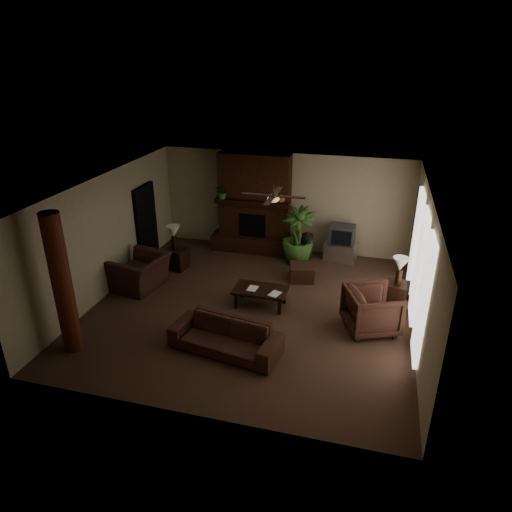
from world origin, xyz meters
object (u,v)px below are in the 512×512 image
(ottoman, at_px, (302,272))
(lamp_right, at_px, (400,266))
(armchair_left, at_px, (140,267))
(sofa, at_px, (225,331))
(floor_plant, at_px, (298,247))
(log_column, at_px, (62,285))
(floor_vase, at_px, (307,244))
(lamp_left, at_px, (173,233))
(side_table_right, at_px, (396,294))
(side_table_left, at_px, (177,259))
(armchair_right, at_px, (372,308))
(coffee_table, at_px, (260,291))
(tv_stand, at_px, (340,251))

(ottoman, bearing_deg, lamp_right, -18.02)
(armchair_left, xyz_separation_m, ottoman, (3.74, 1.40, -0.34))
(sofa, bearing_deg, floor_plant, 91.70)
(floor_plant, distance_m, lamp_right, 3.17)
(floor_plant, height_order, lamp_right, lamp_right)
(log_column, xyz_separation_m, floor_vase, (3.71, 5.39, -0.97))
(armchair_left, distance_m, lamp_right, 6.08)
(ottoman, xyz_separation_m, lamp_right, (2.28, -0.74, 0.80))
(floor_plant, bearing_deg, log_column, -124.80)
(ottoman, bearing_deg, lamp_left, -176.67)
(sofa, bearing_deg, side_table_right, 49.32)
(side_table_right, bearing_deg, side_table_left, 174.85)
(lamp_right, bearing_deg, floor_vase, 138.93)
(armchair_right, relative_size, floor_vase, 1.34)
(armchair_right, relative_size, floor_plant, 0.66)
(log_column, distance_m, coffee_table, 4.15)
(floor_vase, distance_m, side_table_left, 3.57)
(log_column, bearing_deg, armchair_left, 88.40)
(log_column, height_order, armchair_left, log_column)
(sofa, relative_size, armchair_left, 1.72)
(floor_plant, xyz_separation_m, lamp_left, (-3.06, -1.20, 0.57))
(sofa, relative_size, lamp_left, 3.30)
(armchair_right, xyz_separation_m, lamp_left, (-5.13, 1.70, 0.49))
(floor_vase, bearing_deg, armchair_left, -143.02)
(armchair_right, distance_m, lamp_right, 1.35)
(armchair_left, bearing_deg, log_column, 8.21)
(coffee_table, bearing_deg, lamp_right, 14.84)
(lamp_left, xyz_separation_m, side_table_right, (5.65, -0.50, -0.73))
(side_table_right, bearing_deg, armchair_left, -173.41)
(tv_stand, bearing_deg, log_column, -119.93)
(coffee_table, bearing_deg, armchair_left, 177.50)
(tv_stand, bearing_deg, side_table_right, -46.23)
(tv_stand, bearing_deg, side_table_left, -147.92)
(armchair_right, height_order, floor_plant, armchair_right)
(armchair_right, distance_m, ottoman, 2.61)
(ottoman, bearing_deg, floor_plant, 106.60)
(side_table_left, height_order, lamp_right, lamp_right)
(sofa, distance_m, coffee_table, 1.83)
(sofa, height_order, lamp_left, lamp_left)
(ottoman, xyz_separation_m, floor_vase, (-0.11, 1.34, 0.23))
(tv_stand, bearing_deg, armchair_left, -137.73)
(coffee_table, distance_m, floor_plant, 2.57)
(armchair_left, bearing_deg, tv_stand, 132.04)
(ottoman, relative_size, floor_plant, 0.39)
(side_table_left, relative_size, side_table_right, 1.00)
(sofa, relative_size, coffee_table, 1.79)
(ottoman, relative_size, side_table_right, 1.09)
(floor_vase, relative_size, lamp_left, 1.18)
(ottoman, distance_m, lamp_right, 2.53)
(side_table_left, bearing_deg, lamp_right, -5.57)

